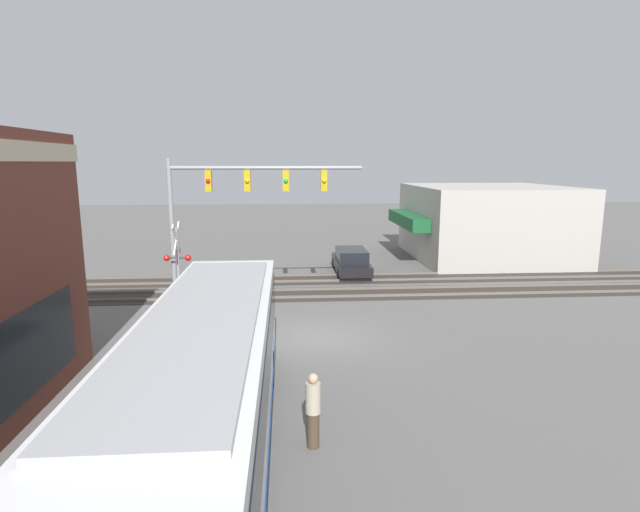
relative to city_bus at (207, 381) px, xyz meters
name	(u,v)px	position (x,y,z in m)	size (l,w,h in m)	color
ground_plane	(318,337)	(7.66, -2.80, -1.86)	(120.00, 120.00, 0.00)	#605E5B
shop_building	(485,222)	(22.52, -15.00, 0.55)	(10.06, 10.70, 4.81)	#B2ADA3
city_bus	(207,381)	(0.00, 0.00, 0.00)	(11.83, 2.59, 3.37)	white
traffic_signal_gantry	(236,195)	(12.02, 0.48, 3.09)	(0.42, 8.36, 6.50)	gray
crossing_signal	(178,258)	(11.59, 2.99, 0.44)	(1.41, 1.18, 3.81)	gray
rail_track_near	(310,294)	(13.66, -2.80, -1.83)	(2.60, 60.00, 0.15)	#332D28
rail_track_far	(307,279)	(16.86, -2.80, -1.83)	(2.60, 60.00, 0.15)	#332D28
parked_car_black	(351,262)	(18.17, -5.40, -1.17)	(4.88, 1.82, 1.47)	black
pedestrian_near_bus	(313,410)	(0.45, -2.24, -0.95)	(0.34, 0.34, 1.77)	#473828
pedestrian_at_crossing	(183,295)	(10.87, 2.68, -1.01)	(0.34, 0.34, 1.67)	#473828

